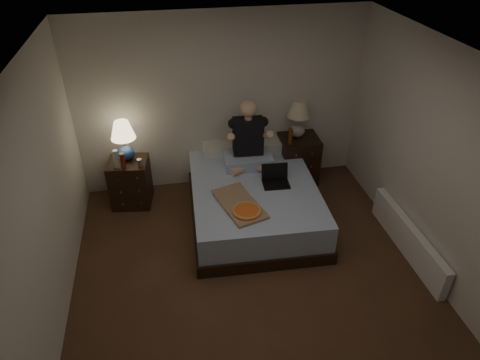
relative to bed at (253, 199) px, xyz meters
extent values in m
cube|color=brown|center=(-0.25, -1.29, -0.26)|extent=(4.00, 4.50, 0.00)
cube|color=white|center=(-0.25, -1.29, 2.24)|extent=(4.00, 4.50, 0.00)
cube|color=white|center=(-0.25, 0.96, 0.99)|extent=(4.00, 0.00, 2.50)
cube|color=white|center=(-2.25, -1.29, 0.99)|extent=(0.00, 4.50, 2.50)
cube|color=white|center=(1.75, -1.29, 0.99)|extent=(0.00, 4.50, 2.50)
cube|color=#6084C0|center=(0.00, 0.00, 0.00)|extent=(1.69, 2.19, 0.53)
cube|color=black|center=(-1.60, 0.60, 0.07)|extent=(0.58, 0.53, 0.67)
cube|color=black|center=(0.84, 0.72, 0.10)|extent=(0.57, 0.52, 0.72)
cylinder|color=silver|center=(-1.72, 0.47, 0.53)|extent=(0.07, 0.07, 0.25)
cylinder|color=beige|center=(-1.43, 0.45, 0.46)|extent=(0.07, 0.07, 0.10)
cylinder|color=#63200E|center=(-1.64, 0.41, 0.52)|extent=(0.06, 0.06, 0.23)
cylinder|color=#5A320C|center=(0.65, 0.58, 0.57)|extent=(0.06, 0.06, 0.23)
cube|color=white|center=(1.68, -1.06, -0.06)|extent=(0.10, 1.60, 0.40)
camera|label=1|loc=(-1.04, -4.50, 3.38)|focal=32.00mm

